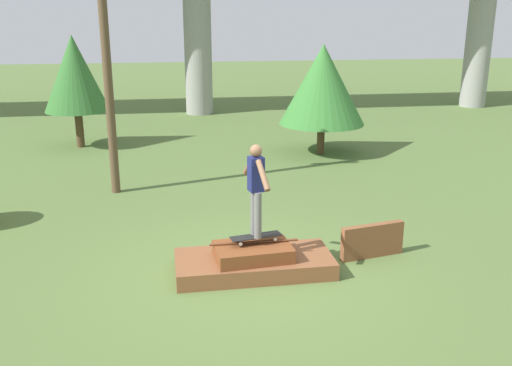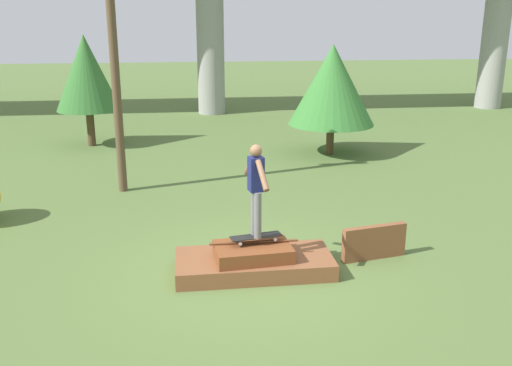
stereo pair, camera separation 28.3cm
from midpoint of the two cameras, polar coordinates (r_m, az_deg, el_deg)
The scene contains 8 objects.
ground_plane at distance 9.42m, azimuth 0.67°, elevation -8.85°, with size 80.00×80.00×0.00m, color #567038.
scrap_pile at distance 9.32m, azimuth 0.65°, elevation -7.85°, with size 2.55×1.16×0.54m.
scrap_plank_loose at distance 10.01m, azimuth 12.53°, elevation -5.81°, with size 1.17×0.36×0.59m.
skateboard at distance 9.17m, azimuth 0.89°, elevation -5.39°, with size 0.86×0.38×0.09m.
skater at distance 8.88m, azimuth 0.91°, elevation -0.20°, with size 0.30×1.07×1.50m.
utility_pole at distance 13.24m, azimuth -13.42°, elevation 12.28°, with size 1.30×0.20×6.01m.
tree_behind_left at distance 18.37m, azimuth -16.19°, elevation 10.51°, with size 1.94×1.94×3.41m.
tree_behind_right at distance 16.74m, azimuth 8.11°, elevation 9.68°, with size 2.49×2.49×3.19m.
Camera 2 is at (-0.98, -8.43, 4.09)m, focal length 40.00 mm.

